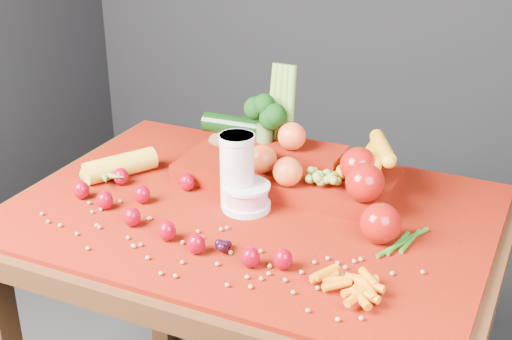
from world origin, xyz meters
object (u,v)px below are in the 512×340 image
at_px(yogurt_bowl, 246,196).
at_px(table, 252,250).
at_px(produce_mound, 300,164).
at_px(milk_glass, 237,169).

bearing_deg(yogurt_bowl, table, 17.53).
bearing_deg(produce_mound, yogurt_bowl, -113.66).
bearing_deg(yogurt_bowl, produce_mound, 66.34).
distance_m(yogurt_bowl, produce_mound, 0.17).
xyz_separation_m(milk_glass, yogurt_bowl, (0.02, -0.00, -0.06)).
height_order(table, milk_glass, milk_glass).
xyz_separation_m(table, yogurt_bowl, (-0.01, -0.00, 0.14)).
bearing_deg(milk_glass, table, 3.74).
relative_size(table, milk_glass, 6.32).
bearing_deg(table, milk_glass, -176.26).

